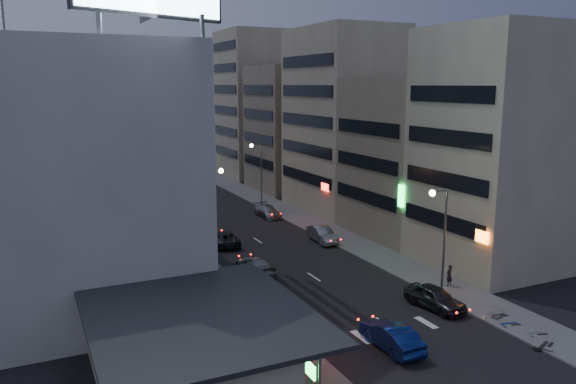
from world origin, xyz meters
TOP-DOWN VIEW (x-y plane):
  - ground at (0.00, 0.00)m, footprint 180.00×180.00m
  - sidewalk_left at (-8.00, 30.00)m, footprint 4.00×120.00m
  - sidewalk_right at (8.00, 30.00)m, footprint 4.00×120.00m
  - food_court at (-13.90, 2.00)m, footprint 11.00×13.00m
  - white_building at (-17.00, 20.00)m, footprint 14.00×24.00m
  - shophouse_near at (15.00, 10.50)m, footprint 10.00×11.00m
  - shophouse_mid at (15.50, 22.00)m, footprint 11.00×12.00m
  - shophouse_far at (15.00, 35.00)m, footprint 10.00×14.00m
  - far_left_a at (-15.50, 45.00)m, footprint 11.00×10.00m
  - far_left_b at (-16.00, 58.00)m, footprint 12.00×10.00m
  - far_right_a at (15.50, 50.00)m, footprint 11.00×12.00m
  - far_right_b at (16.00, 64.00)m, footprint 12.00×12.00m
  - street_lamp_right_near at (5.90, 6.00)m, footprint 1.60×0.44m
  - street_lamp_left at (-5.90, 22.00)m, footprint 1.60×0.44m
  - street_lamp_right_far at (5.90, 40.00)m, footprint 1.60×0.44m
  - parked_car_right_near at (4.56, 4.67)m, footprint 2.51×4.90m
  - parked_car_right_mid at (5.60, 22.79)m, footprint 2.00×4.74m
  - parked_car_left at (-3.55, 25.79)m, footprint 2.86×5.24m
  - parked_car_right_far at (4.95, 34.89)m, footprint 1.95×4.76m
  - road_car_blue at (-1.76, 0.97)m, footprint 1.70×4.75m
  - road_car_silver at (-3.90, 16.86)m, footprint 2.25×5.02m
  - person at (8.33, 7.54)m, footprint 0.68×0.53m
  - scooter_black_a at (7.09, -2.39)m, footprint 1.33×2.01m
  - scooter_silver_a at (8.12, -1.39)m, footprint 1.10×1.93m
  - scooter_blue at (7.74, 0.35)m, footprint 1.11×1.94m
  - scooter_black_b at (8.06, 1.78)m, footprint 0.66×1.87m
  - scooter_silver_b at (7.48, 1.60)m, footprint 1.30×1.92m

SIDE VIEW (x-z plane):
  - ground at x=0.00m, z-range 0.00..0.00m
  - sidewalk_left at x=-8.00m, z-range 0.00..0.12m
  - sidewalk_right at x=8.00m, z-range 0.00..0.12m
  - scooter_silver_b at x=7.48m, z-range 0.12..1.24m
  - scooter_silver_a at x=8.12m, z-range 0.12..1.24m
  - scooter_blue at x=7.74m, z-range 0.12..1.25m
  - scooter_black_b at x=8.06m, z-range 0.12..1.25m
  - parked_car_right_far at x=4.95m, z-range 0.00..1.38m
  - parked_car_left at x=-3.55m, z-range 0.00..1.39m
  - scooter_black_a at x=7.09m, z-range 0.12..1.29m
  - road_car_silver at x=-3.90m, z-range 0.00..1.43m
  - parked_car_right_mid at x=5.60m, z-range 0.00..1.52m
  - road_car_blue at x=-1.76m, z-range 0.00..1.56m
  - parked_car_right_near at x=4.56m, z-range 0.00..1.60m
  - person at x=8.33m, z-range 0.12..1.78m
  - food_court at x=-13.90m, z-range 0.05..3.92m
  - street_lamp_right_near at x=5.90m, z-range 1.35..9.37m
  - street_lamp_left at x=-5.90m, z-range 1.35..9.37m
  - street_lamp_right_far at x=5.90m, z-range 1.35..9.37m
  - far_left_b at x=-16.00m, z-range 0.00..15.00m
  - shophouse_mid at x=15.50m, z-range 0.00..16.00m
  - white_building at x=-17.00m, z-range 0.00..18.00m
  - far_right_a at x=15.50m, z-range 0.00..18.00m
  - shophouse_near at x=15.00m, z-range 0.00..20.00m
  - far_left_a at x=-15.50m, z-range 0.00..20.00m
  - shophouse_far at x=15.00m, z-range 0.00..22.00m
  - far_right_b at x=16.00m, z-range 0.00..24.00m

